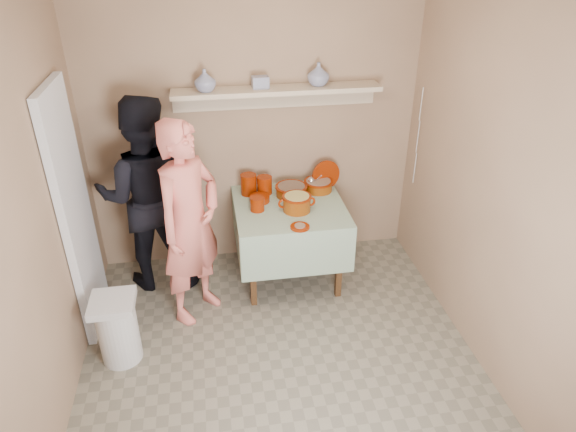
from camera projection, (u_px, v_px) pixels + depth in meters
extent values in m
plane|color=#736C5A|center=(285.00, 378.00, 3.80)|extent=(3.50, 3.50, 0.00)
cube|color=silver|center=(76.00, 214.00, 3.92)|extent=(0.06, 0.70, 2.00)
cylinder|color=#681500|center=(249.00, 184.00, 4.70)|extent=(0.15, 0.15, 0.19)
cylinder|color=#681500|center=(265.00, 185.00, 4.72)|extent=(0.14, 0.14, 0.17)
cylinder|color=#681500|center=(257.00, 204.00, 4.44)|extent=(0.12, 0.12, 0.12)
cylinder|color=#681500|center=(260.00, 199.00, 4.61)|extent=(0.18, 0.18, 0.05)
cylinder|color=#681500|center=(326.00, 175.00, 4.82)|extent=(0.28, 0.11, 0.28)
imported|color=navy|center=(318.00, 74.00, 4.39)|extent=(0.23, 0.23, 0.20)
imported|color=navy|center=(205.00, 80.00, 4.23)|extent=(0.25, 0.25, 0.19)
cube|color=navy|center=(260.00, 82.00, 4.34)|extent=(0.15, 0.11, 0.10)
imported|color=#E06C60|center=(190.00, 224.00, 4.06)|extent=(0.73, 0.74, 1.73)
imported|color=black|center=(147.00, 195.00, 4.45)|extent=(0.87, 0.69, 1.77)
cube|color=#96765C|center=(254.00, 130.00, 4.67)|extent=(3.00, 0.02, 2.60)
cube|color=#96765C|center=(24.00, 249.00, 2.94)|extent=(0.02, 3.50, 2.60)
cube|color=#96765C|center=(510.00, 208.00, 3.37)|extent=(0.02, 3.50, 2.60)
cube|color=#4C2D16|center=(253.00, 271.00, 4.38)|extent=(0.05, 0.05, 0.71)
cube|color=#4C2D16|center=(339.00, 263.00, 4.48)|extent=(0.05, 0.05, 0.71)
cube|color=#4C2D16|center=(245.00, 226.00, 5.03)|extent=(0.05, 0.05, 0.71)
cube|color=#4C2D16|center=(320.00, 220.00, 5.14)|extent=(0.05, 0.05, 0.71)
cube|color=#4C2D16|center=(289.00, 208.00, 4.57)|extent=(0.90, 0.90, 0.04)
cube|color=#1E592F|center=(289.00, 205.00, 4.56)|extent=(0.96, 0.96, 0.01)
cube|color=#1E592F|center=(299.00, 255.00, 4.25)|extent=(0.96, 0.01, 0.44)
cube|color=#1E592F|center=(281.00, 202.00, 5.08)|extent=(0.96, 0.01, 0.44)
cube|color=#1E592F|center=(237.00, 231.00, 4.60)|extent=(0.01, 0.96, 0.44)
cube|color=#1E592F|center=(341.00, 222.00, 4.74)|extent=(0.01, 0.96, 0.44)
cylinder|color=#622605|center=(291.00, 191.00, 4.70)|extent=(0.28, 0.28, 0.09)
cylinder|color=#681500|center=(291.00, 187.00, 4.68)|extent=(0.30, 0.30, 0.01)
cylinder|color=brown|center=(291.00, 188.00, 4.69)|extent=(0.25, 0.25, 0.05)
cylinder|color=#622605|center=(318.00, 186.00, 4.79)|extent=(0.26, 0.26, 0.09)
cylinder|color=#681500|center=(318.00, 182.00, 4.77)|extent=(0.28, 0.28, 0.01)
cylinder|color=#8C6B54|center=(318.00, 183.00, 4.78)|extent=(0.23, 0.23, 0.05)
cylinder|color=silver|center=(318.00, 178.00, 4.62)|extent=(0.01, 0.22, 0.16)
sphere|color=silver|center=(311.00, 180.00, 4.75)|extent=(0.07, 0.07, 0.07)
cylinder|color=#622605|center=(297.00, 203.00, 4.43)|extent=(0.24, 0.24, 0.14)
cylinder|color=#681500|center=(297.00, 197.00, 4.40)|extent=(0.25, 0.25, 0.01)
cylinder|color=tan|center=(297.00, 198.00, 4.41)|extent=(0.21, 0.21, 0.05)
torus|color=#681500|center=(283.00, 204.00, 4.41)|extent=(0.09, 0.02, 0.09)
torus|color=#681500|center=(310.00, 202.00, 4.45)|extent=(0.09, 0.02, 0.09)
cylinder|color=#681500|center=(300.00, 227.00, 4.20)|extent=(0.16, 0.16, 0.02)
cylinder|color=#8C6B54|center=(300.00, 226.00, 4.20)|extent=(0.09, 0.09, 0.01)
cube|color=#C3AC90|center=(277.00, 90.00, 4.38)|extent=(1.80, 0.25, 0.04)
cube|color=#C3AC90|center=(275.00, 98.00, 4.54)|extent=(1.80, 0.02, 0.18)
cylinder|color=silver|center=(118.00, 332.00, 3.86)|extent=(0.30, 0.30, 0.50)
cube|color=silver|center=(112.00, 303.00, 3.73)|extent=(0.32, 0.32, 0.06)
cylinder|color=silver|center=(421.00, 104.00, 4.53)|extent=(0.01, 0.01, 0.30)
cylinder|color=silver|center=(418.00, 137.00, 4.66)|extent=(0.01, 0.01, 0.30)
cylinder|color=silver|center=(415.00, 168.00, 4.79)|extent=(0.01, 0.01, 0.30)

